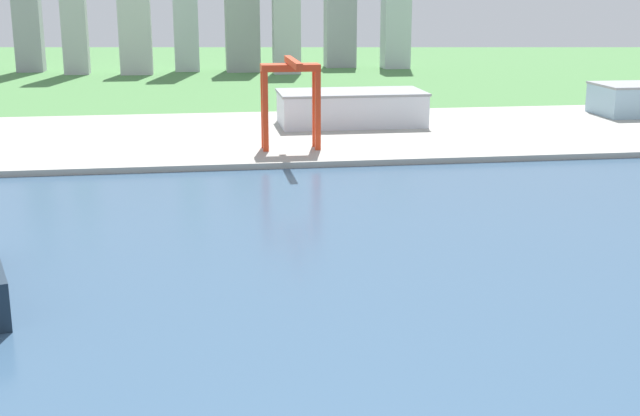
# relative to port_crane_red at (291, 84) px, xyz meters

# --- Properties ---
(ground_plane) EXTENTS (2400.00, 2400.00, 0.00)m
(ground_plane) POSITION_rel_port_crane_red_xyz_m (-8.67, -147.09, -29.80)
(ground_plane) COLOR #497D43
(water_bay) EXTENTS (840.00, 360.00, 0.15)m
(water_bay) POSITION_rel_port_crane_red_xyz_m (-8.67, -207.09, -29.73)
(water_bay) COLOR #385675
(water_bay) RESTS_ON ground
(industrial_pier) EXTENTS (840.00, 140.00, 2.50)m
(industrial_pier) POSITION_rel_port_crane_red_xyz_m (-8.67, 42.91, -28.55)
(industrial_pier) COLOR #A6A49A
(industrial_pier) RESTS_ON ground
(port_crane_red) EXTENTS (24.04, 41.05, 37.91)m
(port_crane_red) POSITION_rel_port_crane_red_xyz_m (0.00, 0.00, 0.00)
(port_crane_red) COLOR red
(port_crane_red) RESTS_ON industrial_pier
(warehouse_main) EXTENTS (71.18, 35.99, 16.51)m
(warehouse_main) POSITION_rel_port_crane_red_xyz_m (36.79, 62.10, -19.02)
(warehouse_main) COLOR silver
(warehouse_main) RESTS_ON industrial_pier
(warehouse_annex) EXTENTS (46.49, 33.42, 16.38)m
(warehouse_annex) POSITION_rel_port_crane_red_xyz_m (194.97, 72.80, -19.09)
(warehouse_annex) COLOR #99BCD1
(warehouse_annex) RESTS_ON industrial_pier
(distant_skyline) EXTENTS (330.29, 71.52, 158.04)m
(distant_skyline) POSITION_rel_port_crane_red_xyz_m (-24.26, 378.18, 27.84)
(distant_skyline) COLOR #A09DA9
(distant_skyline) RESTS_ON ground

